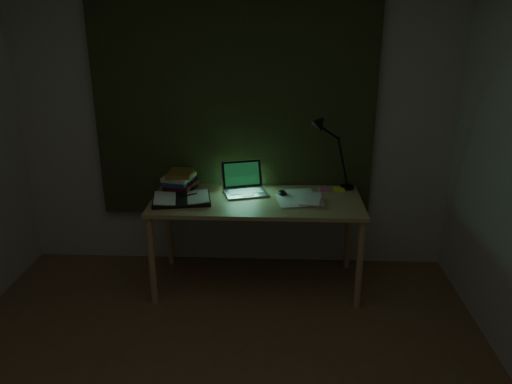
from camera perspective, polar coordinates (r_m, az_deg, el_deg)
wall_back at (r=4.01m, az=-2.47°, el=8.49°), size 3.50×0.00×2.50m
curtain at (r=3.94m, az=-2.56°, el=11.23°), size 2.20×0.06×2.00m
desk at (r=3.88m, az=0.08°, el=-5.80°), size 1.57×0.69×0.72m
laptop at (r=3.81m, az=-1.17°, el=1.39°), size 0.41×0.44×0.23m
open_textbook at (r=3.74m, az=-8.51°, el=-0.78°), size 0.47×0.37×0.04m
book_stack at (r=3.95m, az=-8.70°, el=1.33°), size 0.25×0.28×0.16m
loose_papers at (r=3.72m, az=5.42°, el=-0.90°), size 0.37×0.39×0.02m
mouse at (r=3.82m, az=3.02°, el=-0.11°), size 0.08×0.11×0.04m
sticky_yellow at (r=3.98m, az=9.49°, el=0.31°), size 0.08×0.08×0.02m
sticky_pink at (r=3.96m, az=7.77°, el=0.31°), size 0.08×0.08×0.01m
desk_lamp at (r=3.95m, az=10.62°, el=4.42°), size 0.45×0.39×0.59m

